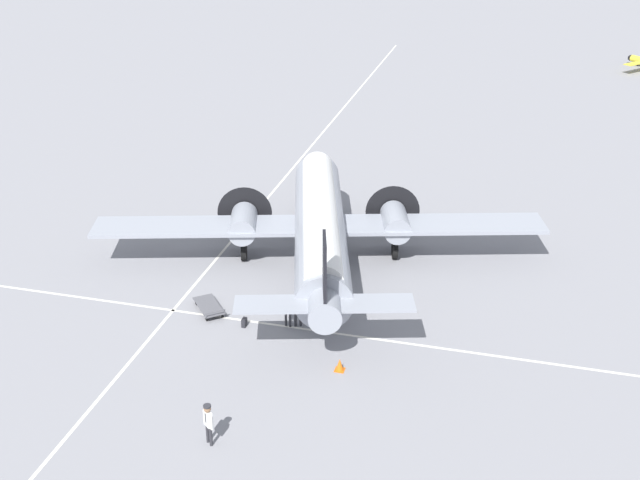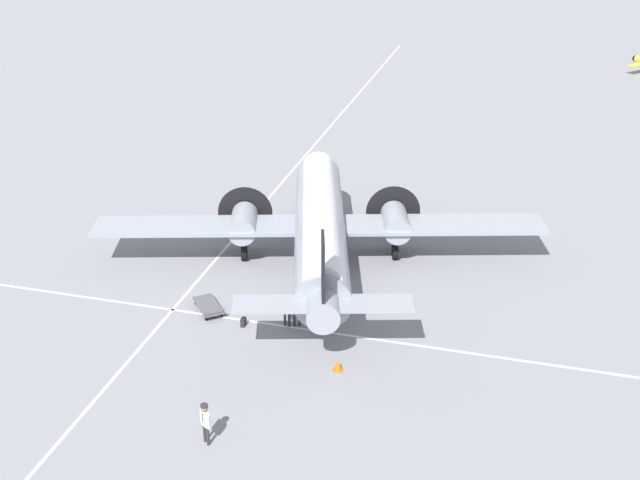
{
  "view_description": "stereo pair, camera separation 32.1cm",
  "coord_description": "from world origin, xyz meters",
  "px_view_note": "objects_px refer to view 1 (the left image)",
  "views": [
    {
      "loc": [
        -38.73,
        -10.23,
        20.97
      ],
      "look_at": [
        0.0,
        0.0,
        1.8
      ],
      "focal_mm": 45.0,
      "sensor_mm": 36.0,
      "label": 1
    },
    {
      "loc": [
        -38.65,
        -10.54,
        20.97
      ],
      "look_at": [
        0.0,
        0.0,
        1.8
      ],
      "focal_mm": 45.0,
      "sensor_mm": 36.0,
      "label": 2
    }
  ],
  "objects_px": {
    "traffic_cone": "(340,365)",
    "crew_foreground": "(208,420)",
    "passenger_boarding": "(298,306)",
    "baggage_cart": "(209,306)",
    "ramp_agent": "(288,308)",
    "suitcase_near_door": "(244,322)",
    "airliner_main": "(320,223)"
  },
  "relations": [
    {
      "from": "suitcase_near_door",
      "to": "airliner_main",
      "type": "bearing_deg",
      "value": -14.73
    },
    {
      "from": "suitcase_near_door",
      "to": "ramp_agent",
      "type": "bearing_deg",
      "value": -74.84
    },
    {
      "from": "airliner_main",
      "to": "traffic_cone",
      "type": "relative_size",
      "value": 42.86
    },
    {
      "from": "crew_foreground",
      "to": "ramp_agent",
      "type": "height_order",
      "value": "crew_foreground"
    },
    {
      "from": "passenger_boarding",
      "to": "suitcase_near_door",
      "type": "distance_m",
      "value": 2.8
    },
    {
      "from": "passenger_boarding",
      "to": "traffic_cone",
      "type": "xyz_separation_m",
      "value": [
        -3.17,
        -2.88,
        -0.84
      ]
    },
    {
      "from": "crew_foreground",
      "to": "passenger_boarding",
      "type": "xyz_separation_m",
      "value": [
        9.38,
        -0.92,
        -0.06
      ]
    },
    {
      "from": "ramp_agent",
      "to": "traffic_cone",
      "type": "relative_size",
      "value": 2.92
    },
    {
      "from": "passenger_boarding",
      "to": "suitcase_near_door",
      "type": "bearing_deg",
      "value": 172.83
    },
    {
      "from": "airliner_main",
      "to": "crew_foreground",
      "type": "distance_m",
      "value": 16.06
    },
    {
      "from": "baggage_cart",
      "to": "passenger_boarding",
      "type": "bearing_deg",
      "value": -132.25
    },
    {
      "from": "airliner_main",
      "to": "baggage_cart",
      "type": "xyz_separation_m",
      "value": [
        -6.4,
        4.16,
        -2.36
      ]
    },
    {
      "from": "baggage_cart",
      "to": "traffic_cone",
      "type": "xyz_separation_m",
      "value": [
        -3.39,
        -7.68,
        -0.0
      ]
    },
    {
      "from": "suitcase_near_door",
      "to": "traffic_cone",
      "type": "height_order",
      "value": "traffic_cone"
    },
    {
      "from": "passenger_boarding",
      "to": "ramp_agent",
      "type": "distance_m",
      "value": 0.5
    },
    {
      "from": "crew_foreground",
      "to": "traffic_cone",
      "type": "bearing_deg",
      "value": -82.35
    },
    {
      "from": "ramp_agent",
      "to": "baggage_cart",
      "type": "distance_m",
      "value": 4.41
    },
    {
      "from": "airliner_main",
      "to": "crew_foreground",
      "type": "relative_size",
      "value": 13.56
    },
    {
      "from": "baggage_cart",
      "to": "traffic_cone",
      "type": "relative_size",
      "value": 4.11
    },
    {
      "from": "airliner_main",
      "to": "passenger_boarding",
      "type": "relative_size",
      "value": 13.92
    },
    {
      "from": "passenger_boarding",
      "to": "airliner_main",
      "type": "bearing_deg",
      "value": 72.88
    },
    {
      "from": "ramp_agent",
      "to": "baggage_cart",
      "type": "bearing_deg",
      "value": 8.63
    },
    {
      "from": "crew_foreground",
      "to": "passenger_boarding",
      "type": "bearing_deg",
      "value": -56.47
    },
    {
      "from": "crew_foreground",
      "to": "passenger_boarding",
      "type": "distance_m",
      "value": 9.42
    },
    {
      "from": "ramp_agent",
      "to": "suitcase_near_door",
      "type": "distance_m",
      "value": 2.32
    },
    {
      "from": "passenger_boarding",
      "to": "ramp_agent",
      "type": "height_order",
      "value": "passenger_boarding"
    },
    {
      "from": "passenger_boarding",
      "to": "traffic_cone",
      "type": "height_order",
      "value": "passenger_boarding"
    },
    {
      "from": "ramp_agent",
      "to": "suitcase_near_door",
      "type": "relative_size",
      "value": 3.57
    },
    {
      "from": "crew_foreground",
      "to": "baggage_cart",
      "type": "relative_size",
      "value": 0.77
    },
    {
      "from": "ramp_agent",
      "to": "traffic_cone",
      "type": "bearing_deg",
      "value": 151.33
    },
    {
      "from": "traffic_cone",
      "to": "crew_foreground",
      "type": "bearing_deg",
      "value": 148.53
    },
    {
      "from": "crew_foreground",
      "to": "ramp_agent",
      "type": "distance_m",
      "value": 9.24
    }
  ]
}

